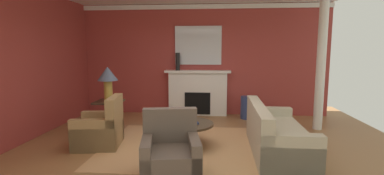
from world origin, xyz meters
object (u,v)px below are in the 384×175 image
(sofa, at_px, (275,136))
(vase_mantel_left, at_px, (178,62))
(fireplace, at_px, (198,94))
(table_lamp, at_px, (108,77))
(coffee_table, at_px, (187,129))
(vase_tall_corner, at_px, (247,107))
(side_table, at_px, (109,114))
(armchair_near_window, at_px, (101,130))
(mantel_mirror, at_px, (198,45))
(armchair_facing_fireplace, at_px, (171,156))

(sofa, bearing_deg, vase_mantel_left, 127.96)
(fireplace, xyz_separation_m, table_lamp, (-1.83, -1.82, 0.63))
(coffee_table, bearing_deg, vase_tall_corner, 59.19)
(fireplace, height_order, vase_tall_corner, fireplace)
(side_table, distance_m, vase_mantel_left, 2.44)
(fireplace, distance_m, table_lamp, 2.66)
(armchair_near_window, relative_size, vase_tall_corner, 1.60)
(table_lamp, bearing_deg, mantel_mirror, 46.61)
(side_table, bearing_deg, vase_tall_corner, 25.62)
(armchair_facing_fireplace, relative_size, table_lamp, 1.27)
(mantel_mirror, xyz_separation_m, table_lamp, (-1.83, -1.94, -0.70))
(sofa, distance_m, armchair_near_window, 3.22)
(vase_tall_corner, bearing_deg, coffee_table, -120.81)
(armchair_near_window, relative_size, table_lamp, 1.27)
(fireplace, height_order, side_table, fireplace)
(mantel_mirror, height_order, armchair_facing_fireplace, mantel_mirror)
(side_table, relative_size, vase_tall_corner, 1.18)
(vase_mantel_left, bearing_deg, armchair_facing_fireplace, -83.61)
(sofa, height_order, armchair_near_window, armchair_near_window)
(armchair_near_window, bearing_deg, side_table, 101.32)
(table_lamp, height_order, vase_mantel_left, vase_mantel_left)
(vase_tall_corner, bearing_deg, armchair_facing_fireplace, -111.96)
(fireplace, xyz_separation_m, vase_tall_corner, (1.33, -0.30, -0.29))
(coffee_table, height_order, vase_mantel_left, vase_mantel_left)
(side_table, height_order, vase_tall_corner, side_table)
(side_table, relative_size, table_lamp, 0.93)
(armchair_facing_fireplace, distance_m, vase_tall_corner, 3.89)
(table_lamp, bearing_deg, vase_tall_corner, 25.62)
(side_table, xyz_separation_m, vase_tall_corner, (3.17, 1.52, -0.10))
(side_table, bearing_deg, fireplace, 44.77)
(mantel_mirror, bearing_deg, vase_mantel_left, -162.82)
(armchair_near_window, xyz_separation_m, vase_tall_corner, (2.99, 2.42, -0.01))
(sofa, relative_size, armchair_facing_fireplace, 2.22)
(vase_mantel_left, bearing_deg, armchair_near_window, -112.44)
(coffee_table, bearing_deg, fireplace, 89.37)
(coffee_table, relative_size, vase_mantel_left, 2.08)
(armchair_facing_fireplace, distance_m, side_table, 2.70)
(armchair_facing_fireplace, height_order, vase_mantel_left, vase_mantel_left)
(mantel_mirror, bearing_deg, table_lamp, -133.39)
(fireplace, bearing_deg, vase_mantel_left, -174.84)
(coffee_table, xyz_separation_m, table_lamp, (-1.80, 0.77, 0.89))
(vase_mantel_left, bearing_deg, table_lamp, -125.96)
(coffee_table, relative_size, vase_tall_corner, 1.69)
(armchair_facing_fireplace, distance_m, coffee_table, 1.32)
(armchair_facing_fireplace, relative_size, vase_mantel_left, 1.98)
(table_lamp, distance_m, vase_mantel_left, 2.20)
(coffee_table, xyz_separation_m, vase_mantel_left, (-0.52, 2.54, 1.15))
(armchair_facing_fireplace, bearing_deg, table_lamp, 129.44)
(side_table, bearing_deg, table_lamp, -26.57)
(vase_mantel_left, bearing_deg, coffee_table, -78.38)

